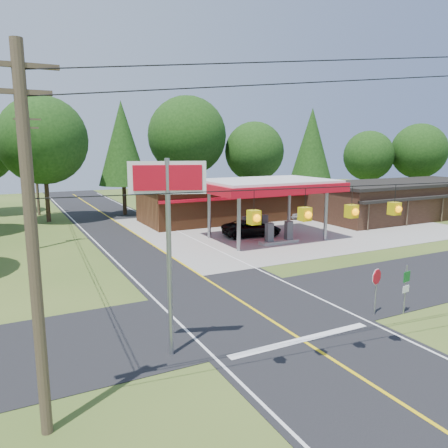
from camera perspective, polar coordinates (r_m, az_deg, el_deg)
name	(u,v)px	position (r m, az deg, el deg)	size (l,w,h in m)	color
ground	(254,310)	(20.78, 4.00, -11.17)	(120.00, 120.00, 0.00)	#3A561E
main_highway	(254,310)	(20.78, 4.00, -11.14)	(8.00, 120.00, 0.02)	black
cross_road	(254,310)	(20.78, 4.00, -11.13)	(70.00, 7.00, 0.02)	black
lane_center_yellow	(254,310)	(20.77, 4.01, -11.10)	(0.15, 110.00, 0.00)	yellow
gas_canopy	(267,187)	(35.30, 5.68, 4.81)	(10.60, 7.40, 4.88)	gray
convenience_store	(222,201)	(44.67, -0.25, 2.96)	(16.40, 7.55, 3.80)	brown
strip_building	(402,199)	(50.39, 22.20, 3.03)	(20.40, 8.75, 3.80)	#311D14
utility_pole_near_left	(32,243)	(11.77, -23.75, -2.29)	(1.80, 0.30, 10.00)	#473828
utility_pole_far_left	(32,179)	(34.66, -23.80, 5.45)	(1.80, 0.30, 10.00)	#473828
utility_pole_north	(36,172)	(51.71, -23.34, 6.28)	(0.30, 0.30, 9.50)	#473828
overhead_beacons	(330,190)	(13.97, 13.62, 4.34)	(17.04, 2.04, 1.03)	black
treeline_backdrop	(129,146)	(41.96, -12.33, 9.89)	(70.27, 51.59, 13.30)	#332316
suv_car	(252,228)	(36.81, 3.66, -0.55)	(5.01, 5.01, 1.39)	black
sedan_car	(289,212)	(46.80, 8.52, 1.54)	(3.46, 3.46, 1.18)	silver
big_stop_sign	(168,211)	(15.17, -7.30, 1.71)	(2.52, 0.99, 7.15)	gray
octagonal_stop_sign	(376,281)	(20.75, 19.29, -7.02)	(0.75, 0.28, 2.20)	gray
route_sign_post	(406,285)	(21.44, 22.66, -7.37)	(0.47, 0.12, 2.31)	gray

